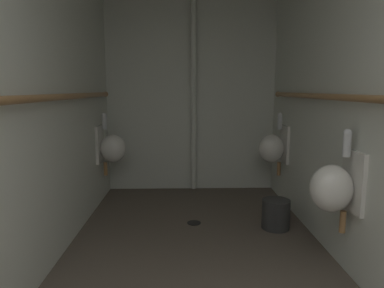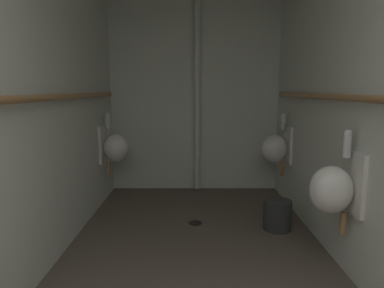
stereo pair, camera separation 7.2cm
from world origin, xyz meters
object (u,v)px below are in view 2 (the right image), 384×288
(urinal_left_mid, at_px, (115,147))
(urinal_right_mid, at_px, (335,188))
(urinal_right_far, at_px, (277,148))
(standpipe_back_wall, at_px, (197,90))
(floor_drain, at_px, (196,223))
(waste_bin, at_px, (278,215))

(urinal_left_mid, distance_m, urinal_right_mid, 2.59)
(urinal_right_far, distance_m, standpipe_back_wall, 1.26)
(standpipe_back_wall, relative_size, floor_drain, 18.80)
(urinal_right_far, distance_m, floor_drain, 1.34)
(urinal_left_mid, height_order, urinal_right_mid, same)
(standpipe_back_wall, height_order, waste_bin, standpipe_back_wall)
(urinal_left_mid, height_order, waste_bin, urinal_left_mid)
(urinal_left_mid, distance_m, floor_drain, 1.37)
(urinal_right_mid, xyz_separation_m, floor_drain, (-0.97, 1.01, -0.67))
(waste_bin, bearing_deg, urinal_right_mid, -79.18)
(waste_bin, bearing_deg, floor_drain, 169.60)
(urinal_right_mid, xyz_separation_m, urinal_right_far, (0.00, 1.66, 0.00))
(urinal_right_far, distance_m, waste_bin, 0.97)
(urinal_right_far, xyz_separation_m, standpipe_back_wall, (-0.93, 0.51, 0.67))
(urinal_right_mid, distance_m, standpipe_back_wall, 2.46)
(standpipe_back_wall, bearing_deg, waste_bin, -59.59)
(urinal_left_mid, distance_m, urinal_right_far, 1.93)
(urinal_right_far, height_order, waste_bin, urinal_right_far)
(waste_bin, bearing_deg, urinal_right_far, 78.35)
(urinal_right_mid, distance_m, urinal_right_far, 1.66)
(urinal_right_mid, height_order, standpipe_back_wall, standpipe_back_wall)
(waste_bin, bearing_deg, standpipe_back_wall, 120.41)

